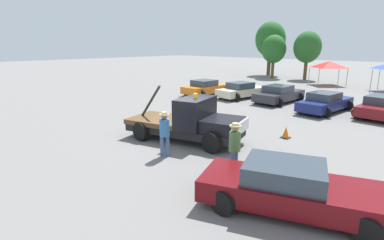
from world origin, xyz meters
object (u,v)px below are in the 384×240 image
(foreground_car, at_px, (291,188))
(parked_car_navy, at_px, (325,102))
(parked_car_cream, at_px, (242,90))
(tree_center, at_px, (274,49))
(parked_car_orange, at_px, (206,88))
(parked_car_maroon, at_px, (384,106))
(canopy_tent_red, at_px, (329,64))
(tree_left, at_px, (307,47))
(tow_truck, at_px, (190,122))
(tree_right, at_px, (270,39))
(traffic_cone, at_px, (286,133))
(person_near_truck, at_px, (235,145))
(person_at_hood, at_px, (165,131))
(parked_car_charcoal, at_px, (279,94))

(foreground_car, height_order, parked_car_navy, same)
(parked_car_cream, height_order, tree_center, tree_center)
(parked_car_orange, xyz_separation_m, parked_car_maroon, (13.51, 1.01, 0.00))
(canopy_tent_red, height_order, tree_left, tree_left)
(tow_truck, distance_m, tree_center, 29.20)
(parked_car_orange, xyz_separation_m, tree_center, (-2.24, 16.64, 3.11))
(parked_car_navy, distance_m, tree_right, 25.17)
(tree_left, distance_m, traffic_cone, 26.90)
(person_near_truck, relative_size, parked_car_navy, 0.38)
(tow_truck, relative_size, parked_car_maroon, 1.17)
(parked_car_cream, bearing_deg, traffic_cone, -126.11)
(person_near_truck, distance_m, parked_car_orange, 16.89)
(parked_car_orange, height_order, tree_left, tree_left)
(parked_car_navy, relative_size, tree_center, 0.88)
(person_at_hood, bearing_deg, traffic_cone, -75.56)
(traffic_cone, bearing_deg, tree_right, 119.92)
(parked_car_maroon, bearing_deg, tree_right, 48.43)
(foreground_car, height_order, parked_car_cream, same)
(canopy_tent_red, height_order, traffic_cone, canopy_tent_red)
(person_near_truck, distance_m, tree_left, 31.80)
(canopy_tent_red, bearing_deg, foreground_car, -73.28)
(parked_car_charcoal, bearing_deg, person_at_hood, -168.74)
(parked_car_maroon, height_order, traffic_cone, parked_car_maroon)
(tow_truck, relative_size, parked_car_cream, 1.21)
(tree_right, bearing_deg, parked_car_navy, -53.16)
(tow_truck, xyz_separation_m, person_at_hood, (0.60, -2.16, 0.18))
(tree_left, bearing_deg, parked_car_navy, -64.19)
(parked_car_orange, bearing_deg, parked_car_charcoal, -77.57)
(foreground_car, distance_m, traffic_cone, 6.74)
(tow_truck, bearing_deg, parked_car_cream, 97.45)
(parked_car_cream, xyz_separation_m, canopy_tent_red, (2.43, 13.50, 1.60))
(parked_car_navy, bearing_deg, tow_truck, 173.27)
(parked_car_maroon, height_order, tree_left, tree_left)
(canopy_tent_red, bearing_deg, person_near_truck, -77.65)
(person_near_truck, relative_size, tree_left, 0.31)
(tree_center, bearing_deg, person_near_truck, -64.55)
(parked_car_navy, relative_size, tree_right, 0.65)
(parked_car_orange, height_order, parked_car_navy, same)
(person_at_hood, relative_size, tree_left, 0.30)
(tow_truck, distance_m, tree_right, 33.10)
(tow_truck, height_order, tree_center, tree_center)
(person_at_hood, height_order, parked_car_navy, person_at_hood)
(tree_center, bearing_deg, parked_car_cream, -70.80)
(foreground_car, bearing_deg, tree_center, 97.89)
(parked_car_maroon, height_order, tree_center, tree_center)
(person_at_hood, bearing_deg, foreground_car, -146.23)
(parked_car_charcoal, xyz_separation_m, tree_center, (-8.74, 15.59, 3.11))
(parked_car_charcoal, distance_m, tree_center, 18.15)
(foreground_car, xyz_separation_m, tree_center, (-16.22, 29.85, 3.11))
(person_near_truck, bearing_deg, parked_car_cream, -63.40)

